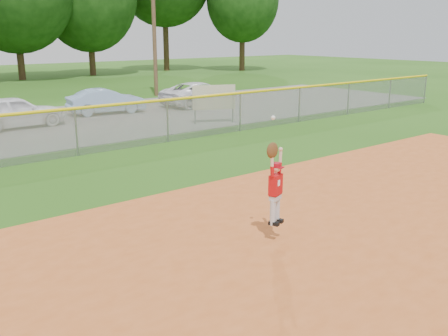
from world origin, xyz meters
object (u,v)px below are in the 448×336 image
(sponsor_sign, at_px, (214,98))
(ballplayer, at_px, (275,184))
(car_blue, at_px, (106,101))
(car_white_b, at_px, (200,94))
(car_white_a, at_px, (15,112))

(sponsor_sign, xyz_separation_m, ballplayer, (-6.66, -10.62, 0.05))
(car_blue, bearing_deg, ballplayer, 172.37)
(sponsor_sign, bearing_deg, ballplayer, -122.11)
(car_blue, bearing_deg, car_white_b, -87.63)
(car_white_b, xyz_separation_m, sponsor_sign, (-2.74, -4.84, 0.44))
(car_white_a, distance_m, car_white_b, 9.72)
(car_blue, height_order, ballplayer, ballplayer)
(car_blue, distance_m, car_white_b, 5.18)
(car_blue, bearing_deg, car_white_a, 111.80)
(car_white_a, bearing_deg, car_blue, -78.48)
(ballplayer, bearing_deg, sponsor_sign, 57.89)
(sponsor_sign, height_order, ballplayer, ballplayer)
(sponsor_sign, relative_size, ballplayer, 0.85)
(car_white_a, relative_size, ballplayer, 1.89)
(car_white_a, xyz_separation_m, car_blue, (4.53, 1.17, -0.06))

